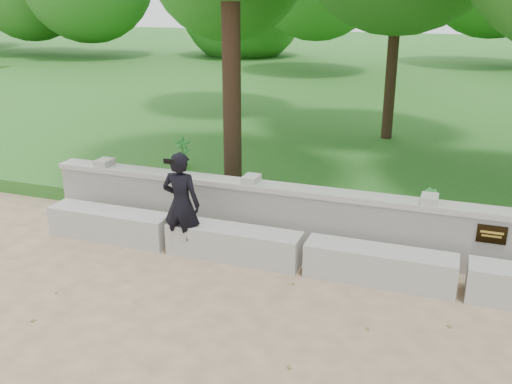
# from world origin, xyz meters

# --- Properties ---
(lawn) EXTENTS (40.00, 22.00, 0.25)m
(lawn) POSITION_xyz_m (0.00, 14.00, 0.12)
(lawn) COLOR #245D18
(lawn) RESTS_ON ground
(concrete_bench) EXTENTS (11.90, 0.45, 0.45)m
(concrete_bench) POSITION_xyz_m (0.00, 1.90, 0.22)
(concrete_bench) COLOR #AAA8A1
(concrete_bench) RESTS_ON ground
(parapet_wall) EXTENTS (12.50, 0.35, 0.90)m
(parapet_wall) POSITION_xyz_m (0.00, 2.60, 0.46)
(parapet_wall) COLOR #A09E97
(parapet_wall) RESTS_ON ground
(man_main) EXTENTS (0.55, 0.49, 1.49)m
(man_main) POSITION_xyz_m (-3.73, 1.80, 0.75)
(man_main) COLOR black
(man_main) RESTS_ON ground
(shrub_a) EXTENTS (0.39, 0.37, 0.62)m
(shrub_a) POSITION_xyz_m (-5.27, 4.86, 0.56)
(shrub_a) COLOR green
(shrub_a) RESTS_ON lawn
(shrub_b) EXTENTS (0.39, 0.41, 0.59)m
(shrub_b) POSITION_xyz_m (-0.54, 3.30, 0.55)
(shrub_b) COLOR green
(shrub_b) RESTS_ON lawn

